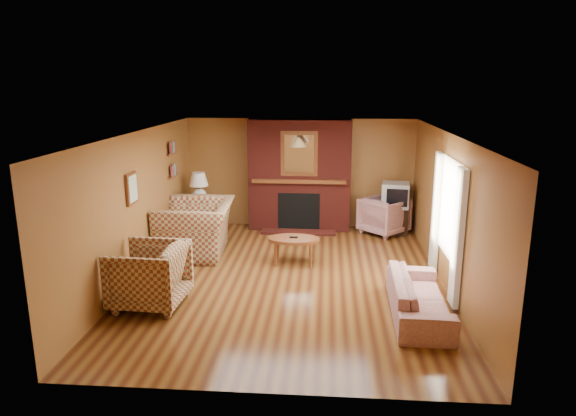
# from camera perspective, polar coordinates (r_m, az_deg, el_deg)

# --- Properties ---
(floor) EXTENTS (6.50, 6.50, 0.00)m
(floor) POSITION_cam_1_polar(r_m,az_deg,el_deg) (8.62, 0.15, -7.81)
(floor) COLOR #45210E
(floor) RESTS_ON ground
(ceiling) EXTENTS (6.50, 6.50, 0.00)m
(ceiling) POSITION_cam_1_polar(r_m,az_deg,el_deg) (8.04, 0.17, 8.28)
(ceiling) COLOR white
(ceiling) RESTS_ON wall_back
(wall_back) EXTENTS (6.50, 0.00, 6.50)m
(wall_back) POSITION_cam_1_polar(r_m,az_deg,el_deg) (11.42, 1.37, 3.90)
(wall_back) COLOR brown
(wall_back) RESTS_ON floor
(wall_front) EXTENTS (6.50, 0.00, 6.50)m
(wall_front) POSITION_cam_1_polar(r_m,az_deg,el_deg) (5.17, -2.55, -8.78)
(wall_front) COLOR brown
(wall_front) RESTS_ON floor
(wall_left) EXTENTS (0.00, 6.50, 6.50)m
(wall_left) POSITION_cam_1_polar(r_m,az_deg,el_deg) (8.79, -16.32, 0.26)
(wall_left) COLOR brown
(wall_left) RESTS_ON floor
(wall_right) EXTENTS (0.00, 6.50, 6.50)m
(wall_right) POSITION_cam_1_polar(r_m,az_deg,el_deg) (8.44, 17.33, -0.36)
(wall_right) COLOR brown
(wall_right) RESTS_ON floor
(fireplace) EXTENTS (2.20, 0.82, 2.40)m
(fireplace) POSITION_cam_1_polar(r_m,az_deg,el_deg) (11.16, 1.30, 3.57)
(fireplace) COLOR #561812
(fireplace) RESTS_ON floor
(window_right) EXTENTS (0.10, 1.85, 2.00)m
(window_right) POSITION_cam_1_polar(r_m,az_deg,el_deg) (8.26, 17.27, -1.19)
(window_right) COLOR beige
(window_right) RESTS_ON wall_right
(bookshelf) EXTENTS (0.09, 0.55, 0.71)m
(bookshelf) POSITION_cam_1_polar(r_m,az_deg,el_deg) (10.45, -12.58, 5.21)
(bookshelf) COLOR #5F3016
(bookshelf) RESTS_ON wall_left
(botanical_print) EXTENTS (0.05, 0.40, 0.50)m
(botanical_print) POSITION_cam_1_polar(r_m,az_deg,el_deg) (8.43, -16.98, 2.09)
(botanical_print) COLOR #5F3016
(botanical_print) RESTS_ON wall_left
(pendant_light) EXTENTS (0.36, 0.36, 0.48)m
(pendant_light) POSITION_cam_1_polar(r_m,az_deg,el_deg) (10.37, 1.11, 7.34)
(pendant_light) COLOR black
(pendant_light) RESTS_ON ceiling
(plaid_loveseat) EXTENTS (1.44, 1.62, 0.99)m
(plaid_loveseat) POSITION_cam_1_polar(r_m,az_deg,el_deg) (9.82, -10.17, -2.21)
(plaid_loveseat) COLOR maroon
(plaid_loveseat) RESTS_ON floor
(plaid_armchair) EXTENTS (1.06, 1.04, 0.92)m
(plaid_armchair) POSITION_cam_1_polar(r_m,az_deg,el_deg) (7.75, -15.19, -7.23)
(plaid_armchair) COLOR maroon
(plaid_armchair) RESTS_ON floor
(floral_sofa) EXTENTS (0.79, 1.90, 0.55)m
(floral_sofa) POSITION_cam_1_polar(r_m,az_deg,el_deg) (7.47, 14.33, -9.52)
(floral_sofa) COLOR #B9A590
(floral_sofa) RESTS_ON floor
(floral_armchair) EXTENTS (1.20, 1.20, 0.78)m
(floral_armchair) POSITION_cam_1_polar(r_m,az_deg,el_deg) (11.14, 10.65, -0.86)
(floral_armchair) COLOR #B9A590
(floral_armchair) RESTS_ON floor
(coffee_table) EXTENTS (0.92, 0.57, 0.50)m
(coffee_table) POSITION_cam_1_polar(r_m,az_deg,el_deg) (9.16, 0.63, -3.67)
(coffee_table) COLOR #5F3016
(coffee_table) RESTS_ON floor
(side_table) EXTENTS (0.50, 0.50, 0.66)m
(side_table) POSITION_cam_1_polar(r_m,az_deg,el_deg) (11.15, -9.72, -1.13)
(side_table) COLOR #5F3016
(side_table) RESTS_ON floor
(table_lamp) EXTENTS (0.40, 0.40, 0.66)m
(table_lamp) POSITION_cam_1_polar(r_m,az_deg,el_deg) (10.99, -9.87, 2.40)
(table_lamp) COLOR silver
(table_lamp) RESTS_ON side_table
(tv_stand) EXTENTS (0.54, 0.49, 0.58)m
(tv_stand) POSITION_cam_1_polar(r_m,az_deg,el_deg) (11.26, 11.70, -1.29)
(tv_stand) COLOR black
(tv_stand) RESTS_ON floor
(crt_tv) EXTENTS (0.63, 0.63, 0.52)m
(crt_tv) POSITION_cam_1_polar(r_m,az_deg,el_deg) (11.12, 11.84, 1.43)
(crt_tv) COLOR #ACAEB4
(crt_tv) RESTS_ON tv_stand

